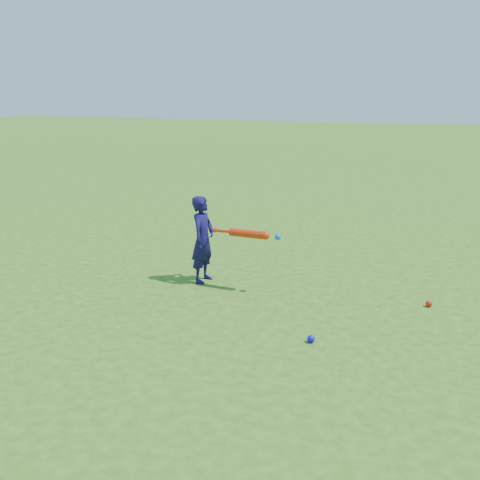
{
  "coord_description": "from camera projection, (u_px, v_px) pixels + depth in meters",
  "views": [
    {
      "loc": [
        3.57,
        -6.04,
        2.28
      ],
      "look_at": [
        1.23,
        -0.33,
        0.59
      ],
      "focal_mm": 40.0,
      "sensor_mm": 36.0,
      "label": 1
    }
  ],
  "objects": [
    {
      "name": "bat_swing",
      "position": [
        251.0,
        234.0,
        6.26
      ],
      "size": [
        0.85,
        0.11,
        0.1
      ],
      "rotation": [
        0.0,
        0.0,
        -0.02
      ],
      "color": "red",
      "rests_on": "ground"
    },
    {
      "name": "child",
      "position": [
        203.0,
        239.0,
        6.6
      ],
      "size": [
        0.26,
        0.4,
        1.09
      ],
      "primitive_type": "imported",
      "rotation": [
        0.0,
        0.0,
        1.56
      ],
      "color": "#120E43",
      "rests_on": "ground"
    },
    {
      "name": "ground_ball_red",
      "position": [
        429.0,
        304.0,
        5.92
      ],
      "size": [
        0.07,
        0.07,
        0.07
      ],
      "primitive_type": "sphere",
      "color": "red",
      "rests_on": "ground"
    },
    {
      "name": "ground",
      "position": [
        166.0,
        267.0,
        7.3
      ],
      "size": [
        80.0,
        80.0,
        0.0
      ],
      "primitive_type": "plane",
      "color": "#316518",
      "rests_on": "ground"
    },
    {
      "name": "ground_ball_blue",
      "position": [
        311.0,
        339.0,
        5.06
      ],
      "size": [
        0.07,
        0.07,
        0.07
      ],
      "primitive_type": "sphere",
      "color": "#0C0CD8",
      "rests_on": "ground"
    }
  ]
}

